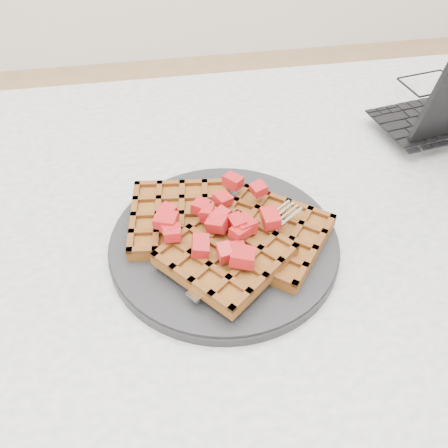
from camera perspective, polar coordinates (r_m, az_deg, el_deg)
The scene contains 5 objects.
table at distance 0.70m, azimuth 3.79°, elevation -7.26°, with size 1.20×0.80×0.75m.
plate at distance 0.58m, azimuth -0.00°, elevation -2.23°, with size 0.27×0.27×0.02m, color black.
waffles at distance 0.57m, azimuth 0.08°, elevation -1.18°, with size 0.25×0.22×0.03m.
strawberry_pile at distance 0.55m, azimuth 0.00°, elevation 1.03°, with size 0.15×0.15×0.02m, color maroon, non-canonical shape.
fork at distance 0.56m, azimuth 3.46°, elevation -2.93°, with size 0.02×0.18×0.02m, color silver, non-canonical shape.
Camera 1 is at (-0.12, -0.42, 1.18)m, focal length 40.00 mm.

